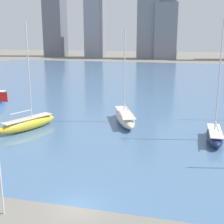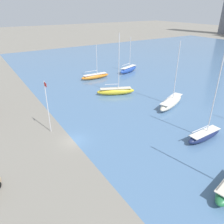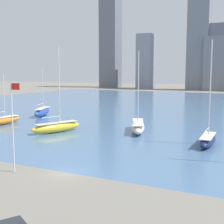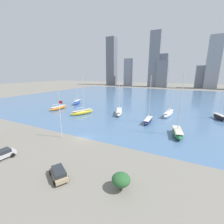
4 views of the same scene
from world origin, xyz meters
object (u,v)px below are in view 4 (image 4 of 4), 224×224
at_px(flag_pole, 60,118).
at_px(parked_wagon_tan, 59,173).
at_px(sailboat_yellow, 82,112).
at_px(sailboat_white, 169,114).
at_px(sailboat_navy, 148,120).
at_px(sailboat_black, 220,117).
at_px(sailboat_blue, 77,102).
at_px(sailboat_orange, 59,108).
at_px(sailboat_cream, 119,112).
at_px(sailboat_green, 178,132).
at_px(parked_pickup_silver, 3,154).

bearing_deg(flag_pole, parked_wagon_tan, -47.18).
bearing_deg(sailboat_yellow, sailboat_white, 46.05).
xyz_separation_m(sailboat_navy, sailboat_black, (22.26, 15.53, 0.05)).
height_order(flag_pole, sailboat_blue, sailboat_blue).
height_order(sailboat_orange, sailboat_white, sailboat_white).
bearing_deg(sailboat_cream, sailboat_white, -3.70).
relative_size(sailboat_green, parked_wagon_tan, 3.36).
height_order(sailboat_cream, sailboat_black, sailboat_cream).
height_order(sailboat_navy, sailboat_black, sailboat_navy).
distance_m(sailboat_yellow, parked_wagon_tan, 38.44).
bearing_deg(sailboat_orange, sailboat_navy, 1.63).
relative_size(sailboat_navy, parked_wagon_tan, 3.17).
bearing_deg(sailboat_navy, sailboat_green, -38.35).
height_order(sailboat_blue, sailboat_black, sailboat_blue).
bearing_deg(sailboat_blue, parked_pickup_silver, -84.97).
bearing_deg(sailboat_cream, parked_pickup_silver, -120.96).
relative_size(sailboat_navy, sailboat_black, 1.50).
relative_size(sailboat_yellow, sailboat_blue, 1.31).
distance_m(sailboat_blue, parked_pickup_silver, 53.64).
bearing_deg(sailboat_blue, sailboat_white, -22.55).
xyz_separation_m(sailboat_orange, sailboat_blue, (-0.32, 13.58, 0.23)).
bearing_deg(flag_pole, sailboat_cream, 81.98).
height_order(sailboat_green, parked_pickup_silver, sailboat_green).
relative_size(sailboat_navy, sailboat_orange, 1.47).
height_order(sailboat_cream, sailboat_blue, sailboat_cream).
distance_m(flag_pole, sailboat_white, 40.51).
xyz_separation_m(sailboat_cream, sailboat_yellow, (-13.23, -6.87, 0.01)).
xyz_separation_m(flag_pole, sailboat_blue, (-24.91, 36.39, -4.34)).
relative_size(sailboat_navy, parked_pickup_silver, 3.36).
xyz_separation_m(sailboat_yellow, sailboat_orange, (-15.26, 2.06, -0.16)).
distance_m(sailboat_cream, sailboat_orange, 28.89).
height_order(sailboat_yellow, sailboat_orange, sailboat_yellow).
relative_size(sailboat_orange, sailboat_blue, 0.89).
bearing_deg(sailboat_white, flag_pole, -113.90).
xyz_separation_m(sailboat_green, parked_wagon_tan, (-15.79, -26.44, -0.15)).
bearing_deg(sailboat_orange, sailboat_white, 15.48).
bearing_deg(sailboat_navy, sailboat_orange, 178.25).
height_order(sailboat_yellow, parked_wagon_tan, sailboat_yellow).
height_order(flag_pole, sailboat_black, sailboat_black).
bearing_deg(sailboat_green, sailboat_yellow, 159.13).
xyz_separation_m(sailboat_white, parked_pickup_silver, (-25.52, -46.05, -0.20)).
relative_size(flag_pole, sailboat_orange, 0.94).
xyz_separation_m(sailboat_green, sailboat_black, (12.64, 22.97, -0.05)).
height_order(sailboat_green, sailboat_white, sailboat_green).
bearing_deg(sailboat_yellow, flag_pole, -41.50).
distance_m(sailboat_navy, sailboat_black, 27.14).
relative_size(sailboat_black, parked_pickup_silver, 2.24).
xyz_separation_m(sailboat_blue, parked_pickup_silver, (21.83, -48.99, -0.21)).
distance_m(sailboat_yellow, sailboat_orange, 15.40).
xyz_separation_m(sailboat_yellow, sailboat_green, (36.13, -6.18, 0.00)).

